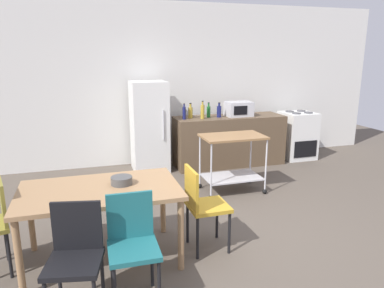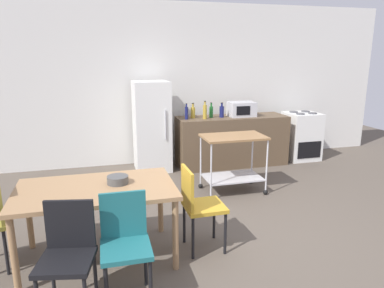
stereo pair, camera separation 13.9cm
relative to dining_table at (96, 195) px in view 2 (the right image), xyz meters
name	(u,v)px [view 2 (the right image)]	position (x,y,z in m)	size (l,w,h in m)	color
ground_plane	(241,237)	(1.53, 0.02, -0.67)	(12.00, 12.00, 0.00)	brown
back_wall	(176,84)	(1.53, 3.22, 0.78)	(8.40, 0.12, 2.90)	silver
kitchen_counter	(232,141)	(2.43, 2.62, -0.22)	(2.00, 0.64, 0.90)	brown
dining_table	(96,195)	(0.00, 0.00, 0.00)	(1.50, 0.90, 0.75)	#A37A51
chair_black	(68,251)	(-0.23, -0.73, -0.15)	(0.47, 0.47, 0.89)	black
chair_mustard	(198,203)	(1.00, -0.09, -0.15)	(0.40, 0.40, 0.89)	gold
chair_teal	(125,240)	(0.21, -0.66, -0.15)	(0.41, 0.41, 0.89)	#1E666B
stove_oven	(301,136)	(3.88, 2.64, -0.22)	(0.60, 0.61, 0.92)	white
refrigerator	(152,126)	(0.98, 2.72, 0.10)	(0.60, 0.63, 1.55)	white
kitchen_cart	(233,154)	(1.94, 1.34, -0.10)	(0.91, 0.57, 0.85)	olive
bottle_sesame_oil	(186,113)	(1.56, 2.56, 0.34)	(0.06, 0.06, 0.27)	navy
bottle_soy_sauce	(193,112)	(1.70, 2.65, 0.33)	(0.08, 0.08, 0.26)	gold
bottle_soda	(205,111)	(1.88, 2.53, 0.36)	(0.07, 0.07, 0.31)	gold
bottle_hot_sauce	(211,111)	(2.03, 2.63, 0.34)	(0.07, 0.07, 0.26)	#1E6628
bottle_sparkling_water	(222,111)	(2.21, 2.59, 0.34)	(0.08, 0.08, 0.26)	navy
microwave	(242,109)	(2.59, 2.60, 0.36)	(0.46, 0.35, 0.26)	silver
fruit_bowl	(118,180)	(0.21, 0.05, 0.12)	(0.21, 0.21, 0.08)	#4C4C4C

